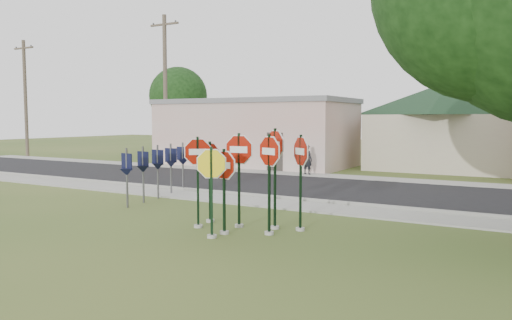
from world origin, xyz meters
The scene contains 20 objects.
ground centered at (0.00, 0.00, 0.00)m, with size 120.00×120.00×0.00m, color #38521F.
sidewalk_near centered at (0.00, 5.50, 0.03)m, with size 60.00×1.60×0.06m, color gray.
road centered at (0.00, 10.00, 0.02)m, with size 60.00×7.00×0.04m, color black.
sidewalk_far centered at (0.00, 14.30, 0.03)m, with size 60.00×1.60×0.06m, color gray.
curb centered at (0.00, 6.50, 0.07)m, with size 60.00×0.20×0.14m, color gray.
stop_sign_center centered at (-0.07, 0.92, 1.39)m, with size 1.02×0.24×2.30m.
stop_sign_yellow centered at (-0.11, 0.41, 1.44)m, with size 0.93×0.47×2.38m.
stop_sign_left centered at (-1.12, 1.20, 1.60)m, with size 0.78×0.68×2.59m.
stop_sign_right centered at (0.96, 1.44, 1.68)m, with size 1.01×0.42×2.69m.
stop_sign_back_right centered at (0.78, 2.10, 1.78)m, with size 0.95×0.53×2.82m.
stop_sign_back_left centered at (-0.17, 1.80, 1.70)m, with size 1.11×0.24×2.70m.
stop_sign_far_right centered at (1.46, 2.25, 1.67)m, with size 0.86×0.70×2.66m.
stop_sign_far_left centered at (-1.25, 1.96, 1.47)m, with size 0.27×0.95×2.42m.
route_sign_row centered at (-5.40, 4.50, 1.22)m, with size 1.43×4.63×2.00m.
building_stucco centered at (-9.00, 18.00, 2.15)m, with size 12.20×6.20×4.20m.
building_house centered at (2.00, 22.00, 3.65)m, with size 11.60×11.60×6.20m.
utility_pole_near centered at (-14.00, 15.20, 4.97)m, with size 2.20×0.26×9.50m.
utility_pole_far centered at (-28.00, 15.20, 4.71)m, with size 2.20×0.26×9.00m.
bg_tree_left centered at (-20.00, 24.00, 4.88)m, with size 4.90×4.90×7.35m.
pedestrian centered at (-3.69, 14.26, 0.84)m, with size 0.57×0.37×1.56m, color black.
Camera 1 is at (6.95, -9.66, 2.97)m, focal length 35.00 mm.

